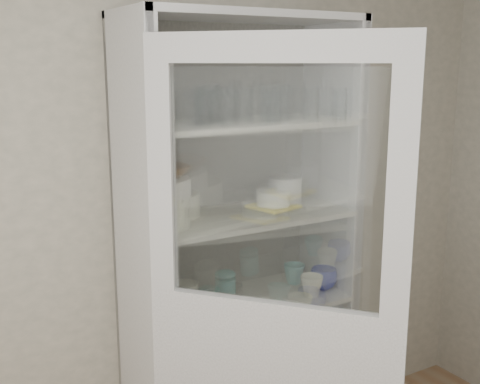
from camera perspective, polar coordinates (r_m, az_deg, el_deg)
wall_back at (r=2.70m, az=-6.10°, el=-0.76°), size 3.60×0.02×2.60m
pantry_cabinet at (r=2.75m, az=-0.67°, el=-8.26°), size 1.00×0.45×2.10m
cupboard_door at (r=2.19m, az=3.02°, el=-15.84°), size 0.62×0.71×2.00m
tumbler_0 at (r=2.23m, az=-7.45°, el=7.73°), size 0.09×0.09×0.14m
tumbler_1 at (r=2.37m, az=-1.18°, el=8.07°), size 0.09×0.09×0.14m
tumbler_2 at (r=2.32m, az=-3.57°, el=7.80°), size 0.07×0.07×0.13m
tumbler_3 at (r=2.49m, az=3.88°, el=8.37°), size 0.09×0.09×0.15m
tumbler_4 at (r=2.44m, az=3.24°, el=8.01°), size 0.07×0.07×0.13m
tumbler_5 at (r=2.55m, az=6.78°, el=8.32°), size 0.09×0.09×0.14m
tumbler_6 at (r=2.64m, az=9.43°, el=8.24°), size 0.09×0.09×0.13m
tumbler_7 at (r=2.35m, az=-8.51°, el=7.94°), size 0.07×0.07×0.14m
tumbler_8 at (r=2.43m, az=-3.29°, el=8.15°), size 0.09×0.09×0.14m
tumbler_9 at (r=2.46m, az=-2.94°, el=8.38°), size 0.09×0.09×0.16m
tumbler_10 at (r=2.51m, az=0.54°, el=8.22°), size 0.07×0.07×0.13m
tumbler_11 at (r=2.57m, az=2.78°, el=8.45°), size 0.09×0.09×0.15m
goblet_0 at (r=2.54m, az=-4.12°, el=8.49°), size 0.07×0.07×0.16m
goblet_1 at (r=2.54m, az=-2.69°, el=8.74°), size 0.08×0.08×0.18m
goblet_2 at (r=2.61m, az=-0.47°, el=8.82°), size 0.08×0.08×0.17m
goblet_3 at (r=2.73m, az=3.31°, el=8.95°), size 0.08×0.08×0.17m
plate_stack_front at (r=2.40m, az=-7.38°, el=-1.86°), size 0.21×0.21×0.13m
plate_stack_back at (r=2.57m, az=-6.20°, el=-1.20°), size 0.22×0.22×0.10m
cream_bowl at (r=2.37m, az=-7.44°, el=0.45°), size 0.28×0.28×0.07m
terracotta_bowl at (r=2.36m, az=-7.48°, el=1.91°), size 0.23×0.23×0.05m
glass_platter at (r=2.65m, az=3.19°, el=-1.65°), size 0.30×0.30×0.02m
yellow_trivet at (r=2.64m, az=3.19°, el=-1.35°), size 0.22×0.22×0.01m
white_ramekin at (r=2.63m, az=3.20°, el=-0.54°), size 0.16×0.16×0.06m
grey_bowl_stack at (r=2.71m, az=4.27°, el=0.00°), size 0.15×0.15×0.14m
mug_blue at (r=2.87m, az=7.93°, el=-8.12°), size 0.13×0.13×0.10m
mug_teal at (r=2.92m, az=5.16°, el=-7.73°), size 0.13×0.13×0.10m
mug_white at (r=2.78m, az=6.80°, el=-8.83°), size 0.12×0.12×0.10m
teal_jar at (r=2.73m, az=-1.40°, el=-8.90°), size 0.09×0.09×0.11m
measuring_cups at (r=2.57m, az=-3.07°, el=-11.23°), size 0.09×0.09×0.04m
white_canister at (r=2.59m, az=-5.24°, el=-9.98°), size 0.13×0.13×0.13m
tin_box at (r=2.92m, az=2.29°, el=-16.72°), size 0.22×0.18×0.05m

